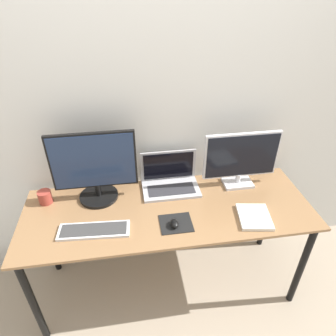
{
  "coord_description": "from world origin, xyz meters",
  "views": [
    {
      "loc": [
        -0.22,
        -1.08,
        2.0
      ],
      "look_at": [
        0.01,
        0.43,
        0.98
      ],
      "focal_mm": 32.0,
      "sensor_mm": 36.0,
      "label": 1
    }
  ],
  "objects": [
    {
      "name": "monitor_right",
      "position": [
        0.51,
        0.5,
        0.96
      ],
      "size": [
        0.5,
        0.14,
        0.39
      ],
      "color": "silver",
      "rests_on": "desk"
    },
    {
      "name": "keyboard",
      "position": [
        -0.45,
        0.19,
        0.76
      ],
      "size": [
        0.41,
        0.15,
        0.02
      ],
      "color": "silver",
      "rests_on": "desk"
    },
    {
      "name": "desk",
      "position": [
        0.0,
        0.32,
        0.66
      ],
      "size": [
        1.8,
        0.64,
        0.75
      ],
      "color": "olive",
      "rests_on": "ground_plane"
    },
    {
      "name": "ground_plane",
      "position": [
        0.0,
        0.0,
        0.0
      ],
      "size": [
        12.0,
        12.0,
        0.0
      ],
      "primitive_type": "plane",
      "color": "gray"
    },
    {
      "name": "book",
      "position": [
        0.49,
        0.15,
        0.76
      ],
      "size": [
        0.22,
        0.25,
        0.02
      ],
      "color": "silver",
      "rests_on": "desk"
    },
    {
      "name": "mousepad",
      "position": [
        0.02,
        0.18,
        0.75
      ],
      "size": [
        0.19,
        0.16,
        0.0
      ],
      "color": "black",
      "rests_on": "desk"
    },
    {
      "name": "laptop",
      "position": [
        0.05,
        0.55,
        0.81
      ],
      "size": [
        0.38,
        0.23,
        0.24
      ],
      "color": "#ADADB2",
      "rests_on": "desk"
    },
    {
      "name": "mug",
      "position": [
        -0.76,
        0.5,
        0.79
      ],
      "size": [
        0.08,
        0.08,
        0.08
      ],
      "color": "#99382D",
      "rests_on": "desk"
    },
    {
      "name": "wall_back",
      "position": [
        0.0,
        0.71,
        1.25
      ],
      "size": [
        7.0,
        0.05,
        2.5
      ],
      "color": "silver",
      "rests_on": "ground_plane"
    },
    {
      "name": "mouse",
      "position": [
        0.01,
        0.16,
        0.77
      ],
      "size": [
        0.05,
        0.07,
        0.04
      ],
      "color": "black",
      "rests_on": "mousepad"
    },
    {
      "name": "monitor_left",
      "position": [
        -0.43,
        0.5,
        0.98
      ],
      "size": [
        0.52,
        0.25,
        0.47
      ],
      "color": "black",
      "rests_on": "desk"
    }
  ]
}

